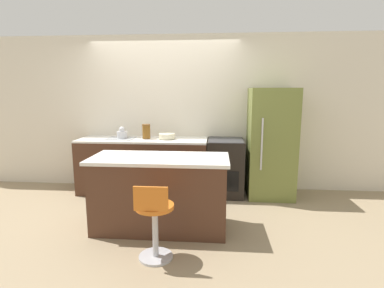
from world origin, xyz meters
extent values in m
plane|color=#998466|center=(0.00, 0.00, 0.00)|extent=(14.00, 14.00, 0.00)
cube|color=silver|center=(0.00, 0.71, 1.30)|extent=(8.00, 0.06, 2.60)
cube|color=#4C2D1E|center=(-0.32, 0.35, 0.44)|extent=(2.11, 0.66, 0.87)
cube|color=white|center=(-0.32, 0.35, 0.89)|extent=(2.11, 0.66, 0.03)
cube|color=#9EA3A8|center=(-0.69, 0.35, 0.90)|extent=(0.44, 0.36, 0.01)
cube|color=#4C2D1E|center=(0.22, -0.97, 0.43)|extent=(1.58, 0.68, 0.86)
cube|color=white|center=(0.22, -0.97, 0.88)|extent=(1.65, 0.72, 0.04)
cube|color=black|center=(1.04, 0.35, 0.45)|extent=(0.58, 0.66, 0.90)
cube|color=black|center=(1.04, 0.01, 0.32)|extent=(0.40, 0.01, 0.32)
cube|color=#333338|center=(1.04, 0.35, 0.90)|extent=(0.55, 0.63, 0.01)
cube|color=olive|center=(1.75, 0.34, 0.86)|extent=(0.71, 0.69, 1.72)
cube|color=silver|center=(1.55, -0.02, 0.90)|extent=(0.02, 0.02, 0.77)
cylinder|color=#B7B7BC|center=(0.29, -1.65, 0.01)|extent=(0.35, 0.35, 0.02)
cylinder|color=#B7B7BC|center=(0.29, -1.65, 0.27)|extent=(0.06, 0.06, 0.53)
cylinder|color=orange|center=(0.29, -1.65, 0.55)|extent=(0.38, 0.38, 0.04)
cube|color=orange|center=(0.29, -1.81, 0.69)|extent=(0.33, 0.02, 0.24)
cylinder|color=silver|center=(-0.67, 0.37, 0.96)|extent=(0.17, 0.17, 0.11)
sphere|color=silver|center=(-0.67, 0.37, 1.05)|extent=(0.09, 0.09, 0.09)
cylinder|color=beige|center=(0.08, 0.37, 0.95)|extent=(0.26, 0.26, 0.08)
cylinder|color=brown|center=(-0.26, 0.37, 1.02)|extent=(0.13, 0.13, 0.22)
cylinder|color=brown|center=(-0.26, 0.37, 1.13)|extent=(0.14, 0.14, 0.02)
camera|label=1|loc=(0.89, -4.41, 1.68)|focal=28.00mm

